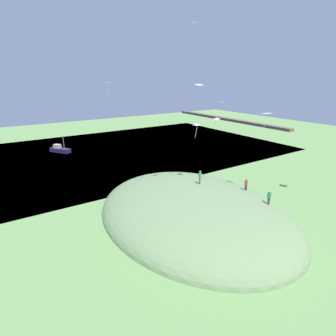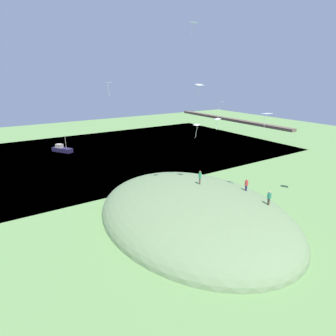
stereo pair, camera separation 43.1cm
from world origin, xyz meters
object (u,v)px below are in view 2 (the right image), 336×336
(kite_0, at_px, (267,114))
(kite_7, at_px, (199,85))
(kite_3, at_px, (217,119))
(person_with_child, at_px, (200,176))
(person_watching_kites, at_px, (246,184))
(kite_1, at_px, (194,23))
(kite_4, at_px, (221,102))
(boat_on_lake, at_px, (62,149))
(person_near_shore, at_px, (269,196))
(kite_6, at_px, (108,84))
(kite_2, at_px, (197,126))

(kite_0, xyz_separation_m, kite_7, (-6.80, -4.47, 3.08))
(kite_3, bearing_deg, person_with_child, -52.58)
(person_watching_kites, height_order, kite_1, kite_1)
(person_watching_kites, relative_size, kite_4, 0.94)
(boat_on_lake, height_order, person_watching_kites, person_watching_kites)
(person_near_shore, distance_m, kite_1, 20.30)
(kite_6, bearing_deg, boat_on_lake, -174.46)
(person_watching_kites, relative_size, kite_6, 0.79)
(person_with_child, bearing_deg, kite_3, -37.83)
(kite_2, relative_size, kite_3, 0.89)
(kite_0, height_order, kite_3, kite_0)
(kite_6, bearing_deg, kite_4, 65.99)
(kite_4, bearing_deg, boat_on_lake, -150.76)
(kite_0, height_order, kite_1, kite_1)
(kite_3, distance_m, kite_4, 2.96)
(person_with_child, height_order, kite_1, kite_1)
(boat_on_lake, relative_size, kite_7, 3.78)
(person_near_shore, relative_size, kite_7, 1.28)
(person_watching_kites, bearing_deg, kite_4, -29.00)
(kite_4, bearing_deg, person_near_shore, -20.71)
(kite_4, bearing_deg, kite_2, -57.90)
(kite_4, height_order, kite_6, kite_6)
(person_watching_kites, bearing_deg, person_with_child, 49.11)
(person_with_child, height_order, kite_0, kite_0)
(kite_1, height_order, kite_4, kite_1)
(kite_0, distance_m, kite_2, 8.34)
(person_near_shore, relative_size, kite_0, 0.95)
(kite_2, bearing_deg, kite_1, -45.82)
(kite_2, bearing_deg, person_near_shore, 23.40)
(kite_1, distance_m, kite_3, 18.45)
(kite_2, height_order, kite_6, kite_6)
(boat_on_lake, bearing_deg, person_watching_kites, 164.67)
(person_with_child, relative_size, kite_6, 0.91)
(kite_0, relative_size, kite_7, 1.34)
(kite_6, distance_m, kite_7, 14.40)
(kite_1, bearing_deg, kite_2, 134.18)
(kite_0, xyz_separation_m, kite_2, (-6.52, -4.88, -1.79))
(person_watching_kites, xyz_separation_m, person_near_shore, (3.93, -0.53, -0.17))
(boat_on_lake, xyz_separation_m, kite_0, (45.20, 13.70, 12.04))
(person_near_shore, xyz_separation_m, kite_0, (-2.42, 1.02, 9.09))
(person_watching_kites, distance_m, kite_6, 24.17)
(kite_6, xyz_separation_m, kite_7, (12.73, 6.74, 0.00))
(person_near_shore, xyz_separation_m, kite_1, (-5.40, -7.51, 18.07))
(kite_1, bearing_deg, person_with_child, 122.48)
(kite_0, xyz_separation_m, kite_3, (-11.57, 3.26, -2.30))
(person_with_child, bearing_deg, kite_6, 37.19)
(person_near_shore, xyz_separation_m, kite_6, (-21.95, -10.20, 12.17))
(kite_0, distance_m, kite_3, 12.24)
(person_watching_kites, xyz_separation_m, kite_3, (-10.07, 3.75, 6.61))
(person_watching_kites, height_order, kite_2, kite_2)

